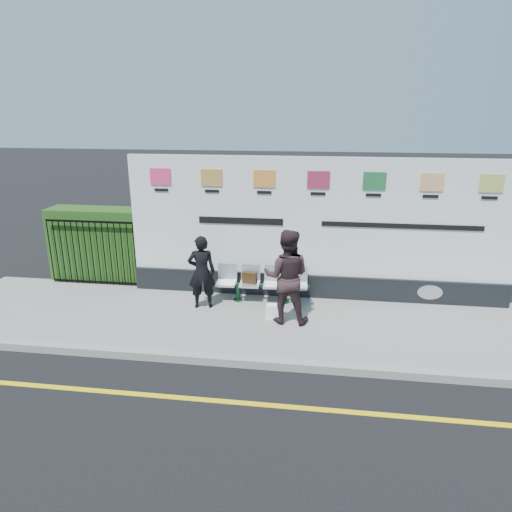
{
  "coord_description": "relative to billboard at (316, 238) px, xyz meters",
  "views": [
    {
      "loc": [
        0.49,
        -5.5,
        4.05
      ],
      "look_at": [
        -0.67,
        3.01,
        1.25
      ],
      "focal_mm": 32.0,
      "sensor_mm": 36.0,
      "label": 1
    }
  ],
  "objects": [
    {
      "name": "carrier_bag_white",
      "position": [
        -0.77,
        -1.27,
        -1.16
      ],
      "size": [
        0.28,
        0.17,
        0.28
      ],
      "primitive_type": "cube",
      "color": "white",
      "rests_on": "pavement"
    },
    {
      "name": "woman_left",
      "position": [
        -2.27,
        -0.91,
        -0.54
      ],
      "size": [
        0.62,
        0.48,
        1.53
      ],
      "primitive_type": "imported",
      "rotation": [
        0.0,
        0.0,
        3.36
      ],
      "color": "black",
      "rests_on": "pavement"
    },
    {
      "name": "billboard",
      "position": [
        0.0,
        0.0,
        0.0
      ],
      "size": [
        8.0,
        0.3,
        3.0
      ],
      "color": "black",
      "rests_on": "pavement"
    },
    {
      "name": "ground",
      "position": [
        -0.5,
        -3.85,
        -1.42
      ],
      "size": [
        80.0,
        80.0,
        0.0
      ],
      "primitive_type": "plane",
      "color": "black"
    },
    {
      "name": "yellow_line",
      "position": [
        -0.5,
        -3.85,
        -1.42
      ],
      "size": [
        14.0,
        0.1,
        0.01
      ],
      "primitive_type": "cube",
      "color": "yellow",
      "rests_on": "ground"
    },
    {
      "name": "woman_right",
      "position": [
        -0.52,
        -1.33,
        -0.39
      ],
      "size": [
        0.91,
        0.72,
        1.82
      ],
      "primitive_type": "imported",
      "rotation": [
        0.0,
        0.0,
        3.11
      ],
      "color": "#322023",
      "rests_on": "pavement"
    },
    {
      "name": "hedge",
      "position": [
        -5.08,
        0.45,
        -0.45
      ],
      "size": [
        2.35,
        0.7,
        1.7
      ],
      "primitive_type": "cube",
      "color": "#244B16",
      "rests_on": "pavement"
    },
    {
      "name": "bench",
      "position": [
        -1.1,
        -0.48,
        -1.09
      ],
      "size": [
        1.94,
        0.57,
        0.41
      ],
      "primitive_type": null,
      "rotation": [
        0.0,
        0.0,
        0.03
      ],
      "color": "silver",
      "rests_on": "pavement"
    },
    {
      "name": "railing",
      "position": [
        -5.08,
        -0.0,
        -0.53
      ],
      "size": [
        2.05,
        0.06,
        1.54
      ],
      "primitive_type": null,
      "color": "black",
      "rests_on": "pavement"
    },
    {
      "name": "kerb",
      "position": [
        -0.5,
        -2.85,
        -1.35
      ],
      "size": [
        14.0,
        0.18,
        0.14
      ],
      "primitive_type": "cube",
      "color": "gray",
      "rests_on": "ground"
    },
    {
      "name": "handbag_brown",
      "position": [
        -1.35,
        -0.48,
        -0.77
      ],
      "size": [
        0.32,
        0.18,
        0.24
      ],
      "primitive_type": "cube",
      "rotation": [
        0.0,
        0.0,
        -0.18
      ],
      "color": "black",
      "rests_on": "bench"
    },
    {
      "name": "pavement",
      "position": [
        -0.5,
        -1.35,
        -1.36
      ],
      "size": [
        14.0,
        3.0,
        0.12
      ],
      "primitive_type": "cube",
      "color": "gray",
      "rests_on": "ground"
    }
  ]
}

